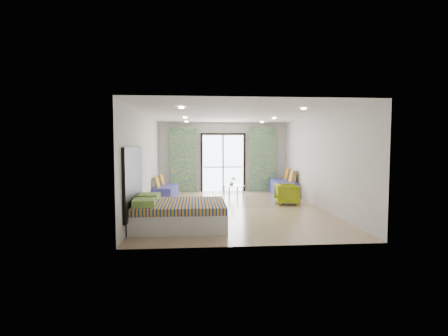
{
  "coord_description": "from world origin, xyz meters",
  "views": [
    {
      "loc": [
        -1.1,
        -9.93,
        1.87
      ],
      "look_at": [
        -0.25,
        0.32,
        1.15
      ],
      "focal_mm": 28.0,
      "sensor_mm": 36.0,
      "label": 1
    }
  ],
  "objects": [
    {
      "name": "balcony_rail",
      "position": [
        0.0,
        3.73,
        0.95
      ],
      "size": [
        1.52,
        0.03,
        0.04
      ],
      "primitive_type": "cube",
      "color": "#595451",
      "rests_on": "balcony_door"
    },
    {
      "name": "daybed_left",
      "position": [
        -2.11,
        1.9,
        0.25
      ],
      "size": [
        0.8,
        1.68,
        0.8
      ],
      "rotation": [
        0.0,
        0.0,
        -0.1
      ],
      "color": "#3E3C8F",
      "rests_on": "floor"
    },
    {
      "name": "downlight_a",
      "position": [
        -1.4,
        -2.0,
        2.67
      ],
      "size": [
        0.12,
        0.12,
        0.02
      ],
      "primitive_type": "cylinder",
      "color": "#FFE0B2",
      "rests_on": "ceiling"
    },
    {
      "name": "wall_front",
      "position": [
        0.0,
        -3.75,
        1.35
      ],
      "size": [
        5.0,
        0.01,
        2.7
      ],
      "primitive_type": null,
      "color": "silver",
      "rests_on": "ground"
    },
    {
      "name": "ceiling",
      "position": [
        0.0,
        0.0,
        2.7
      ],
      "size": [
        5.0,
        7.5,
        0.01
      ],
      "primitive_type": null,
      "color": "silver",
      "rests_on": "ground"
    },
    {
      "name": "downlight_d",
      "position": [
        1.4,
        1.0,
        2.67
      ],
      "size": [
        0.12,
        0.12,
        0.02
      ],
      "primitive_type": "cylinder",
      "color": "#FFE0B2",
      "rests_on": "ceiling"
    },
    {
      "name": "downlight_f",
      "position": [
        1.4,
        3.0,
        2.67
      ],
      "size": [
        0.12,
        0.12,
        0.02
      ],
      "primitive_type": "cylinder",
      "color": "#FFE0B2",
      "rests_on": "ceiling"
    },
    {
      "name": "daybed_right",
      "position": [
        2.12,
        2.55,
        0.29
      ],
      "size": [
        0.86,
        1.94,
        0.93
      ],
      "rotation": [
        0.0,
        0.0,
        -0.07
      ],
      "color": "#3E3C8F",
      "rests_on": "floor"
    },
    {
      "name": "coffee_table",
      "position": [
        0.25,
        2.3,
        0.35
      ],
      "size": [
        0.74,
        0.74,
        0.69
      ],
      "rotation": [
        0.0,
        0.0,
        0.27
      ],
      "color": "silver",
      "rests_on": "floor"
    },
    {
      "name": "curtain_right",
      "position": [
        1.55,
        3.57,
        1.25
      ],
      "size": [
        1.0,
        0.1,
        2.5
      ],
      "primitive_type": "cube",
      "color": "beige",
      "rests_on": "floor"
    },
    {
      "name": "wall_right",
      "position": [
        2.5,
        0.0,
        1.35
      ],
      "size": [
        0.01,
        7.5,
        2.7
      ],
      "primitive_type": null,
      "color": "silver",
      "rests_on": "ground"
    },
    {
      "name": "wall_left",
      "position": [
        -2.5,
        0.0,
        1.35
      ],
      "size": [
        0.01,
        7.5,
        2.7
      ],
      "primitive_type": null,
      "color": "silver",
      "rests_on": "ground"
    },
    {
      "name": "switch_plate",
      "position": [
        -2.47,
        -0.89,
        1.05
      ],
      "size": [
        0.02,
        0.1,
        0.1
      ],
      "primitive_type": "cube",
      "color": "silver",
      "rests_on": "wall_left"
    },
    {
      "name": "curtain_left",
      "position": [
        -1.55,
        3.57,
        1.25
      ],
      "size": [
        1.0,
        0.1,
        2.5
      ],
      "primitive_type": "cube",
      "color": "beige",
      "rests_on": "floor"
    },
    {
      "name": "floor",
      "position": [
        0.0,
        0.0,
        0.0
      ],
      "size": [
        5.0,
        7.5,
        0.01
      ],
      "primitive_type": null,
      "color": "#9E7F5E",
      "rests_on": "ground"
    },
    {
      "name": "downlight_b",
      "position": [
        1.4,
        -2.0,
        2.67
      ],
      "size": [
        0.12,
        0.12,
        0.02
      ],
      "primitive_type": "cylinder",
      "color": "#FFE0B2",
      "rests_on": "ceiling"
    },
    {
      "name": "downlight_c",
      "position": [
        -1.4,
        1.0,
        2.67
      ],
      "size": [
        0.12,
        0.12,
        0.02
      ],
      "primitive_type": "cylinder",
      "color": "#FFE0B2",
      "rests_on": "ceiling"
    },
    {
      "name": "armchair",
      "position": [
        1.72,
        0.54,
        0.35
      ],
      "size": [
        0.67,
        0.71,
        0.69
      ],
      "primitive_type": "imported",
      "rotation": [
        0.0,
        0.0,
        1.51
      ],
      "color": "#8F9E14",
      "rests_on": "floor"
    },
    {
      "name": "bed",
      "position": [
        -1.48,
        -2.14,
        0.29
      ],
      "size": [
        2.03,
        1.66,
        0.7
      ],
      "color": "silver",
      "rests_on": "floor"
    },
    {
      "name": "wall_back",
      "position": [
        0.0,
        3.75,
        1.35
      ],
      "size": [
        5.0,
        0.01,
        2.7
      ],
      "primitive_type": null,
      "color": "silver",
      "rests_on": "ground"
    },
    {
      "name": "vase",
      "position": [
        0.18,
        2.22,
        0.48
      ],
      "size": [
        0.21,
        0.21,
        0.16
      ],
      "primitive_type": "imported",
      "rotation": [
        0.0,
        0.0,
        -0.33
      ],
      "color": "white",
      "rests_on": "coffee_table"
    },
    {
      "name": "downlight_e",
      "position": [
        -1.4,
        3.0,
        2.67
      ],
      "size": [
        0.12,
        0.12,
        0.02
      ],
      "primitive_type": "cylinder",
      "color": "#FFE0B2",
      "rests_on": "ceiling"
    },
    {
      "name": "headboard",
      "position": [
        -2.46,
        -2.14,
        1.05
      ],
      "size": [
        0.06,
        2.1,
        1.5
      ],
      "primitive_type": "cube",
      "color": "black",
      "rests_on": "floor"
    },
    {
      "name": "balcony_door",
      "position": [
        0.0,
        3.72,
        1.26
      ],
      "size": [
        1.76,
        0.08,
        2.28
      ],
      "color": "black",
      "rests_on": "floor"
    }
  ]
}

